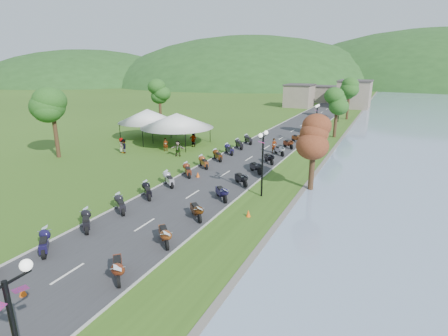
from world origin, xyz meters
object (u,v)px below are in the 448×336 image
at_px(pedestrian_a, 166,151).
at_px(pedestrian_b, 194,145).
at_px(vendor_tent_main, 177,129).
at_px(pedestrian_c, 124,153).

height_order(pedestrian_a, pedestrian_b, pedestrian_b).
xyz_separation_m(vendor_tent_main, pedestrian_c, (-3.07, -6.50, -2.00)).
height_order(vendor_tent_main, pedestrian_b, vendor_tent_main).
distance_m(pedestrian_a, pedestrian_c, 4.74).
distance_m(vendor_tent_main, pedestrian_b, 2.92).
distance_m(pedestrian_a, pedestrian_b, 4.58).
distance_m(vendor_tent_main, pedestrian_a, 4.11).
bearing_deg(pedestrian_c, vendor_tent_main, 117.61).
height_order(pedestrian_b, pedestrian_c, pedestrian_c).
relative_size(pedestrian_a, pedestrian_c, 0.95).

